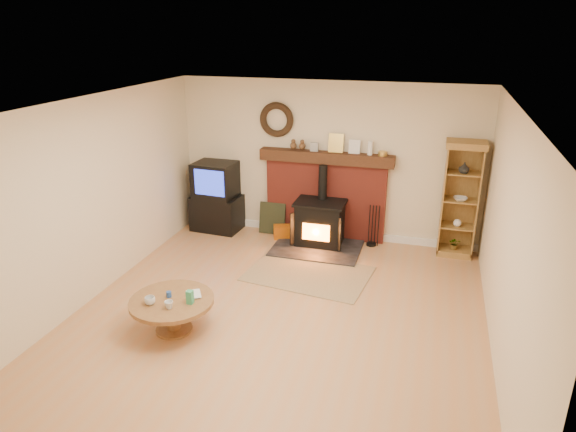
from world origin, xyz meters
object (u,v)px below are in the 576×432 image
(wood_stove, at_px, (319,224))
(coffee_table, at_px, (172,305))
(curio_cabinet, at_px, (460,199))
(tv_unit, at_px, (216,198))

(wood_stove, distance_m, coffee_table, 3.13)
(wood_stove, xyz_separation_m, coffee_table, (-1.09, -2.93, -0.02))
(curio_cabinet, xyz_separation_m, coffee_table, (-3.22, -3.21, -0.57))
(wood_stove, height_order, coffee_table, wood_stove)
(curio_cabinet, height_order, coffee_table, curio_cabinet)
(wood_stove, xyz_separation_m, tv_unit, (-1.89, 0.19, 0.21))
(tv_unit, xyz_separation_m, curio_cabinet, (4.01, 0.08, 0.33))
(tv_unit, relative_size, coffee_table, 1.23)
(tv_unit, height_order, coffee_table, tv_unit)
(wood_stove, relative_size, tv_unit, 1.16)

